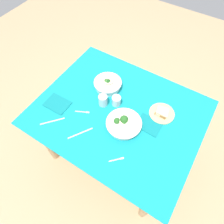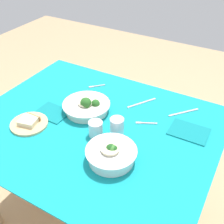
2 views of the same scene
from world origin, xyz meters
TOP-DOWN VIEW (x-y plane):
  - ground_plane at (0.00, 0.00)m, footprint 6.00×6.00m
  - dining_table at (0.00, 0.00)m, footprint 1.24×1.01m
  - broccoli_bowl_far at (-0.20, 0.16)m, footprint 0.22×0.22m
  - broccoli_bowl_near at (0.09, -0.09)m, footprint 0.26×0.26m
  - bread_side_plate at (0.28, 0.16)m, footprint 0.19×0.19m
  - water_glass_center at (-0.14, -0.00)m, footprint 0.07×0.07m
  - water_glass_side at (-0.05, 0.06)m, footprint 0.07×0.07m
  - fork_by_far_bowl at (0.19, -0.33)m, footprint 0.08×0.08m
  - fork_by_near_bowl at (-0.23, -0.15)m, footprint 0.10×0.06m
  - table_knife_left at (-0.14, -0.30)m, footprint 0.11×0.16m
  - table_knife_right at (-0.37, -0.33)m, footprint 0.13×0.15m
  - napkin_folded_upper at (-0.44, -0.19)m, footprint 0.19×0.14m
  - napkin_folded_lower at (0.25, 0.02)m, footprint 0.18×0.14m

SIDE VIEW (x-z plane):
  - ground_plane at x=0.00m, z-range 0.00..0.00m
  - dining_table at x=0.00m, z-range 0.25..1.00m
  - table_knife_left at x=-0.14m, z-range 0.74..0.75m
  - table_knife_right at x=-0.37m, z-range 0.74..0.75m
  - fork_by_far_bowl at x=0.19m, z-range 0.74..0.75m
  - fork_by_near_bowl at x=-0.23m, z-range 0.74..0.75m
  - napkin_folded_upper at x=-0.44m, z-range 0.74..0.75m
  - napkin_folded_lower at x=0.25m, z-range 0.74..0.75m
  - bread_side_plate at x=0.28m, z-range 0.74..0.78m
  - broccoli_bowl_near at x=0.09m, z-range 0.73..0.82m
  - broccoli_bowl_far at x=-0.20m, z-range 0.74..0.82m
  - water_glass_side at x=-0.05m, z-range 0.74..0.82m
  - water_glass_center at x=-0.14m, z-range 0.74..0.84m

